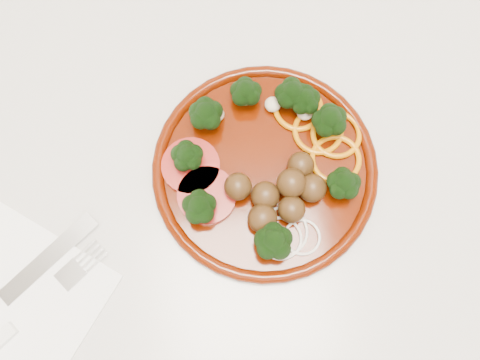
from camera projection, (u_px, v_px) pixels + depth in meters
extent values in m
cube|color=silver|center=(170.00, 262.00, 1.05)|extent=(2.40, 0.60, 0.87)
cube|color=beige|center=(121.00, 218.00, 0.61)|extent=(2.40, 0.60, 0.03)
cylinder|color=#420F01|center=(265.00, 171.00, 0.61)|extent=(0.25, 0.25, 0.01)
torus|color=#420F01|center=(265.00, 169.00, 0.60)|extent=(0.26, 0.26, 0.01)
sphere|color=#472D11|center=(301.00, 165.00, 0.58)|extent=(0.03, 0.03, 0.03)
sphere|color=#472D11|center=(265.00, 196.00, 0.58)|extent=(0.03, 0.03, 0.03)
sphere|color=#472D11|center=(292.00, 209.00, 0.57)|extent=(0.03, 0.03, 0.03)
sphere|color=#472D11|center=(238.00, 188.00, 0.58)|extent=(0.03, 0.03, 0.03)
sphere|color=#472D11|center=(291.00, 185.00, 0.58)|extent=(0.03, 0.03, 0.03)
sphere|color=#472D11|center=(312.00, 188.00, 0.58)|extent=(0.03, 0.03, 0.03)
sphere|color=#472D11|center=(262.00, 218.00, 0.57)|extent=(0.03, 0.03, 0.03)
torus|color=#C26C07|center=(318.00, 131.00, 0.61)|extent=(0.06, 0.06, 0.01)
torus|color=#C26C07|center=(336.00, 159.00, 0.60)|extent=(0.06, 0.06, 0.01)
torus|color=#C26C07|center=(298.00, 108.00, 0.62)|extent=(0.06, 0.06, 0.01)
torus|color=#C26C07|center=(336.00, 134.00, 0.61)|extent=(0.06, 0.06, 0.01)
cylinder|color=#720A07|center=(191.00, 166.00, 0.60)|extent=(0.07, 0.07, 0.01)
cylinder|color=#720A07|center=(207.00, 196.00, 0.59)|extent=(0.07, 0.07, 0.01)
torus|color=beige|center=(280.00, 238.00, 0.58)|extent=(0.05, 0.05, 0.00)
torus|color=beige|center=(302.00, 237.00, 0.58)|extent=(0.04, 0.04, 0.00)
torus|color=beige|center=(283.00, 231.00, 0.58)|extent=(0.06, 0.06, 0.00)
ellipsoid|color=#C6B793|center=(273.00, 105.00, 0.61)|extent=(0.02, 0.02, 0.01)
ellipsoid|color=#C6B793|center=(216.00, 114.00, 0.61)|extent=(0.02, 0.02, 0.01)
ellipsoid|color=#C6B793|center=(305.00, 113.00, 0.61)|extent=(0.02, 0.02, 0.01)
cube|color=white|center=(13.00, 306.00, 0.57)|extent=(0.24, 0.24, 0.00)
cube|color=silver|center=(49.00, 258.00, 0.58)|extent=(0.11, 0.09, 0.00)
cube|color=silver|center=(71.00, 275.00, 0.58)|extent=(0.04, 0.04, 0.00)
cube|color=silver|center=(96.00, 263.00, 0.58)|extent=(0.03, 0.02, 0.00)
cube|color=silver|center=(92.00, 259.00, 0.58)|extent=(0.03, 0.02, 0.00)
cube|color=silver|center=(88.00, 255.00, 0.58)|extent=(0.03, 0.02, 0.00)
cube|color=silver|center=(84.00, 250.00, 0.58)|extent=(0.03, 0.02, 0.00)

